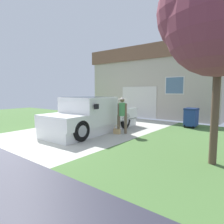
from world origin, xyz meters
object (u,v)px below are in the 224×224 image
(handbag, at_px, (117,131))
(front_yard_tree, at_px, (214,16))
(person_with_hat, at_px, (122,112))
(pickup_truck, at_px, (89,117))
(house_with_garage, at_px, (162,82))
(wheeled_trash_bin, at_px, (191,117))

(handbag, xyz_separation_m, front_yard_tree, (4.02, -1.48, 3.56))
(person_with_hat, height_order, front_yard_tree, front_yard_tree)
(pickup_truck, height_order, front_yard_tree, front_yard_tree)
(person_with_hat, distance_m, house_with_garage, 8.27)
(handbag, bearing_deg, wheeled_trash_bin, 60.26)
(pickup_truck, xyz_separation_m, front_yard_tree, (5.22, -0.97, 2.96))
(person_with_hat, relative_size, wheeled_trash_bin, 1.63)
(handbag, xyz_separation_m, wheeled_trash_bin, (2.08, 3.65, 0.42))
(front_yard_tree, relative_size, wheeled_trash_bin, 5.03)
(handbag, bearing_deg, front_yard_tree, -20.23)
(house_with_garage, distance_m, wheeled_trash_bin, 6.18)
(handbag, bearing_deg, pickup_truck, -156.86)
(pickup_truck, xyz_separation_m, handbag, (1.20, 0.51, -0.60))
(pickup_truck, distance_m, handbag, 1.44)
(person_with_hat, height_order, handbag, person_with_hat)
(handbag, distance_m, front_yard_tree, 5.57)
(handbag, distance_m, wheeled_trash_bin, 4.22)
(person_with_hat, distance_m, wheeled_trash_bin, 3.96)
(person_with_hat, relative_size, handbag, 4.08)
(wheeled_trash_bin, bearing_deg, handbag, -119.74)
(front_yard_tree, distance_m, wheeled_trash_bin, 6.32)
(pickup_truck, height_order, house_with_garage, house_with_garage)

